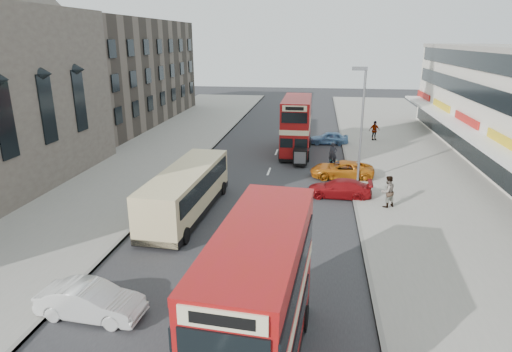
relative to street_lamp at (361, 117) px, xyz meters
The scene contains 18 objects.
ground 19.73m from the street_lamp, 109.92° to the right, with size 160.00×160.00×0.00m, color #28282B.
road_surface 8.33m from the street_lamp, 162.95° to the left, with size 12.00×90.00×0.01m, color #28282B.
pavement_right 7.50m from the street_lamp, 20.06° to the left, with size 12.00×90.00×0.15m, color gray.
pavement_left 19.22m from the street_lamp, behind, with size 12.00×90.00×0.15m, color gray.
kerb_left 13.62m from the street_lamp, behind, with size 0.20×90.00×0.16m, color gray.
kerb_right 5.13m from the street_lamp, 101.90° to the left, with size 0.20×90.00×0.16m, color gray.
brick_terrace 34.86m from the street_lamp, 144.96° to the left, with size 14.00×28.00×12.00m, color #66594C.
street_lamp is the anchor object (origin of this frame).
bus_main 19.73m from the street_lamp, 102.92° to the right, with size 2.89×8.66×4.69m.
bus_second 9.54m from the street_lamp, 120.96° to the left, with size 2.39×8.66×4.77m.
coach 12.97m from the street_lamp, 145.11° to the right, with size 2.88×9.73×2.55m.
car_left_front 20.78m from the street_lamp, 122.50° to the right, with size 1.38×3.97×1.31m, color silver.
car_right_a 5.32m from the street_lamp, 114.25° to the right, with size 1.69×4.16×1.21m, color maroon.
car_right_b 4.41m from the street_lamp, 131.35° to the left, with size 2.12×4.61×1.28m, color orange.
car_right_c 12.69m from the street_lamp, 98.39° to the left, with size 1.47×3.66×1.25m, color #6396C7.
pedestrian_near 6.08m from the street_lamp, 72.96° to the right, with size 0.73×0.49×1.98m, color gray.
pedestrian_far 14.46m from the street_lamp, 78.78° to the left, with size 1.13×0.47×1.93m, color gray.
cyclist 5.43m from the street_lamp, 116.85° to the left, with size 0.82×1.82×2.18m.
Camera 1 is at (3.59, -11.92, 9.92)m, focal length 30.27 mm.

